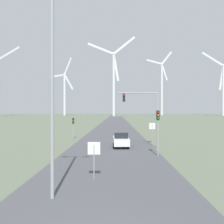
% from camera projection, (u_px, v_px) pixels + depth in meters
% --- Properties ---
extents(road_surface, '(10.00, 240.00, 0.01)m').
position_uv_depth(road_surface, '(114.00, 128.00, 54.05)').
color(road_surface, '#47474C').
rests_on(road_surface, ground).
extents(streetlamp, '(2.75, 0.32, 12.23)m').
position_uv_depth(streetlamp, '(52.00, 50.00, 10.84)').
color(streetlamp, '#93999E').
rests_on(streetlamp, ground).
extents(stop_sign_near, '(0.81, 0.07, 2.37)m').
position_uv_depth(stop_sign_near, '(94.00, 153.00, 13.98)').
color(stop_sign_near, '#93999E').
rests_on(stop_sign_near, ground).
extents(stop_sign_far, '(0.81, 0.07, 2.73)m').
position_uv_depth(stop_sign_far, '(152.00, 129.00, 29.32)').
color(stop_sign_far, '#93999E').
rests_on(stop_sign_far, ground).
extents(traffic_light_post_near_left, '(0.28, 0.34, 3.26)m').
position_uv_depth(traffic_light_post_near_left, '(73.00, 123.00, 34.03)').
color(traffic_light_post_near_left, '#93999E').
rests_on(traffic_light_post_near_left, ground).
extents(traffic_light_post_near_right, '(0.28, 0.33, 4.40)m').
position_uv_depth(traffic_light_post_near_right, '(158.00, 123.00, 21.09)').
color(traffic_light_post_near_right, '#93999E').
rests_on(traffic_light_post_near_right, ground).
extents(traffic_light_mast_overhead, '(4.63, 0.35, 6.68)m').
position_uv_depth(traffic_light_mast_overhead, '(144.00, 108.00, 25.19)').
color(traffic_light_mast_overhead, '#93999E').
rests_on(traffic_light_mast_overhead, ground).
extents(car_approaching, '(2.00, 4.18, 1.83)m').
position_uv_depth(car_approaching, '(121.00, 139.00, 26.41)').
color(car_approaching, white).
rests_on(car_approaching, ground).
extents(wind_turbine_left, '(25.58, 11.18, 54.71)m').
position_uv_depth(wind_turbine_left, '(65.00, 90.00, 208.59)').
color(wind_turbine_left, silver).
rests_on(wind_turbine_left, ground).
extents(wind_turbine_center, '(39.49, 4.35, 66.63)m').
position_uv_depth(wind_turbine_center, '(114.00, 78.00, 180.47)').
color(wind_turbine_center, silver).
rests_on(wind_turbine_center, ground).
extents(wind_turbine_right, '(27.10, 9.46, 64.48)m').
position_uv_depth(wind_turbine_right, '(162.00, 85.00, 216.82)').
color(wind_turbine_right, silver).
rests_on(wind_turbine_right, ground).
extents(wind_turbine_far_right, '(36.68, 12.25, 58.57)m').
position_uv_depth(wind_turbine_far_right, '(223.00, 84.00, 194.32)').
color(wind_turbine_far_right, silver).
rests_on(wind_turbine_far_right, ground).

